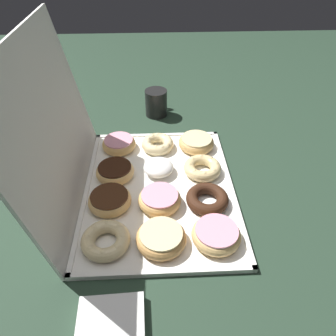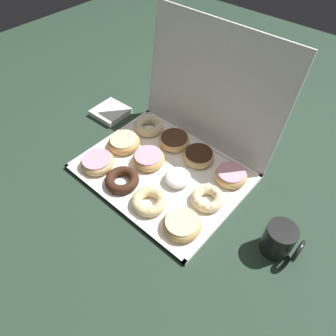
{
  "view_description": "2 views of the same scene",
  "coord_description": "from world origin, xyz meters",
  "px_view_note": "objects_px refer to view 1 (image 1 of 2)",
  "views": [
    {
      "loc": [
        -0.66,
        0.01,
        0.64
      ],
      "look_at": [
        0.03,
        -0.03,
        0.06
      ],
      "focal_mm": 33.47,
      "sensor_mm": 36.0,
      "label": 1
    },
    {
      "loc": [
        0.48,
        -0.52,
        0.81
      ],
      "look_at": [
        0.02,
        0.01,
        0.03
      ],
      "focal_mm": 32.4,
      "sensor_mm": 36.0,
      "label": 2
    }
  ],
  "objects_px": {
    "chocolate_frosted_donut_10": "(115,171)",
    "cruller_donut_2": "(202,168)",
    "chocolate_frosted_donut_9": "(110,200)",
    "pink_frosted_donut_5": "(159,199)",
    "coffee_mug": "(156,102)",
    "donut_box": "(159,189)",
    "chocolate_cake_ring_donut_1": "(207,199)",
    "pink_frosted_donut_0": "(216,235)",
    "napkin_stack": "(111,329)",
    "pink_frosted_donut_11": "(119,144)",
    "cruller_donut_8": "(106,240)",
    "cruller_donut_7": "(159,144)",
    "powdered_filled_donut_6": "(159,167)",
    "glazed_ring_donut_3": "(196,142)",
    "glazed_ring_donut_4": "(162,238)"
  },
  "relations": [
    {
      "from": "cruller_donut_2",
      "to": "pink_frosted_donut_11",
      "type": "xyz_separation_m",
      "value": [
        0.13,
        0.26,
        0.0
      ]
    },
    {
      "from": "cruller_donut_7",
      "to": "cruller_donut_8",
      "type": "height_order",
      "value": "same"
    },
    {
      "from": "pink_frosted_donut_5",
      "to": "coffee_mug",
      "type": "xyz_separation_m",
      "value": [
        0.51,
        -0.0,
        0.02
      ]
    },
    {
      "from": "chocolate_frosted_donut_10",
      "to": "napkin_stack",
      "type": "xyz_separation_m",
      "value": [
        -0.45,
        -0.03,
        -0.02
      ]
    },
    {
      "from": "pink_frosted_donut_0",
      "to": "powdered_filled_donut_6",
      "type": "relative_size",
      "value": 1.33
    },
    {
      "from": "cruller_donut_2",
      "to": "cruller_donut_8",
      "type": "relative_size",
      "value": 0.97
    },
    {
      "from": "cruller_donut_2",
      "to": "cruller_donut_7",
      "type": "height_order",
      "value": "same"
    },
    {
      "from": "donut_box",
      "to": "pink_frosted_donut_0",
      "type": "bearing_deg",
      "value": -145.05
    },
    {
      "from": "cruller_donut_2",
      "to": "pink_frosted_donut_11",
      "type": "distance_m",
      "value": 0.29
    },
    {
      "from": "donut_box",
      "to": "chocolate_cake_ring_donut_1",
      "type": "xyz_separation_m",
      "value": [
        -0.07,
        -0.13,
        0.02
      ]
    },
    {
      "from": "cruller_donut_7",
      "to": "chocolate_frosted_donut_9",
      "type": "height_order",
      "value": "chocolate_frosted_donut_9"
    },
    {
      "from": "powdered_filled_donut_6",
      "to": "pink_frosted_donut_11",
      "type": "distance_m",
      "value": 0.18
    },
    {
      "from": "chocolate_cake_ring_donut_1",
      "to": "cruller_donut_7",
      "type": "height_order",
      "value": "cruller_donut_7"
    },
    {
      "from": "chocolate_frosted_donut_9",
      "to": "chocolate_frosted_donut_10",
      "type": "bearing_deg",
      "value": -2.07
    },
    {
      "from": "cruller_donut_8",
      "to": "glazed_ring_donut_4",
      "type": "bearing_deg",
      "value": -90.65
    },
    {
      "from": "pink_frosted_donut_11",
      "to": "coffee_mug",
      "type": "height_order",
      "value": "coffee_mug"
    },
    {
      "from": "chocolate_cake_ring_donut_1",
      "to": "chocolate_frosted_donut_10",
      "type": "height_order",
      "value": "chocolate_frosted_donut_10"
    },
    {
      "from": "pink_frosted_donut_0",
      "to": "napkin_stack",
      "type": "height_order",
      "value": "pink_frosted_donut_0"
    },
    {
      "from": "chocolate_frosted_donut_9",
      "to": "napkin_stack",
      "type": "distance_m",
      "value": 0.33
    },
    {
      "from": "glazed_ring_donut_4",
      "to": "coffee_mug",
      "type": "distance_m",
      "value": 0.64
    },
    {
      "from": "chocolate_frosted_donut_9",
      "to": "cruller_donut_7",
      "type": "bearing_deg",
      "value": -28.28
    },
    {
      "from": "glazed_ring_donut_3",
      "to": "pink_frosted_donut_11",
      "type": "distance_m",
      "value": 0.26
    },
    {
      "from": "chocolate_cake_ring_donut_1",
      "to": "pink_frosted_donut_0",
      "type": "bearing_deg",
      "value": -178.4
    },
    {
      "from": "cruller_donut_2",
      "to": "pink_frosted_donut_11",
      "type": "bearing_deg",
      "value": 62.86
    },
    {
      "from": "donut_box",
      "to": "pink_frosted_donut_11",
      "type": "bearing_deg",
      "value": 32.92
    },
    {
      "from": "donut_box",
      "to": "napkin_stack",
      "type": "xyz_separation_m",
      "value": [
        -0.39,
        0.1,
        0.01
      ]
    },
    {
      "from": "donut_box",
      "to": "glazed_ring_donut_3",
      "type": "bearing_deg",
      "value": -33.41
    },
    {
      "from": "glazed_ring_donut_3",
      "to": "pink_frosted_donut_0",
      "type": "bearing_deg",
      "value": -179.56
    },
    {
      "from": "pink_frosted_donut_11",
      "to": "pink_frosted_donut_5",
      "type": "bearing_deg",
      "value": -154.46
    },
    {
      "from": "cruller_donut_8",
      "to": "chocolate_frosted_donut_9",
      "type": "height_order",
      "value": "chocolate_frosted_donut_9"
    },
    {
      "from": "chocolate_cake_ring_donut_1",
      "to": "pink_frosted_donut_5",
      "type": "relative_size",
      "value": 1.0
    },
    {
      "from": "glazed_ring_donut_3",
      "to": "coffee_mug",
      "type": "bearing_deg",
      "value": 28.11
    },
    {
      "from": "chocolate_frosted_donut_9",
      "to": "napkin_stack",
      "type": "relative_size",
      "value": 0.9
    },
    {
      "from": "cruller_donut_7",
      "to": "donut_box",
      "type": "bearing_deg",
      "value": 179.03
    },
    {
      "from": "powdered_filled_donut_6",
      "to": "chocolate_frosted_donut_9",
      "type": "height_order",
      "value": "powdered_filled_donut_6"
    },
    {
      "from": "powdered_filled_donut_6",
      "to": "cruller_donut_7",
      "type": "height_order",
      "value": "powdered_filled_donut_6"
    },
    {
      "from": "chocolate_frosted_donut_10",
      "to": "cruller_donut_2",
      "type": "bearing_deg",
      "value": -88.95
    },
    {
      "from": "glazed_ring_donut_4",
      "to": "pink_frosted_donut_0",
      "type": "bearing_deg",
      "value": -88.37
    },
    {
      "from": "powdered_filled_donut_6",
      "to": "chocolate_frosted_donut_10",
      "type": "bearing_deg",
      "value": 94.35
    },
    {
      "from": "donut_box",
      "to": "pink_frosted_donut_11",
      "type": "relative_size",
      "value": 5.01
    },
    {
      "from": "pink_frosted_donut_5",
      "to": "napkin_stack",
      "type": "distance_m",
      "value": 0.34
    },
    {
      "from": "donut_box",
      "to": "chocolate_frosted_donut_9",
      "type": "height_order",
      "value": "chocolate_frosted_donut_9"
    },
    {
      "from": "donut_box",
      "to": "chocolate_frosted_donut_9",
      "type": "bearing_deg",
      "value": 114.15
    },
    {
      "from": "pink_frosted_donut_11",
      "to": "cruller_donut_8",
      "type": "bearing_deg",
      "value": 179.55
    },
    {
      "from": "cruller_donut_2",
      "to": "pink_frosted_donut_5",
      "type": "height_order",
      "value": "pink_frosted_donut_5"
    },
    {
      "from": "cruller_donut_8",
      "to": "glazed_ring_donut_3",
      "type": "bearing_deg",
      "value": -33.94
    },
    {
      "from": "pink_frosted_donut_5",
      "to": "pink_frosted_donut_11",
      "type": "relative_size",
      "value": 1.05
    },
    {
      "from": "pink_frosted_donut_0",
      "to": "chocolate_frosted_donut_10",
      "type": "height_order",
      "value": "pink_frosted_donut_0"
    },
    {
      "from": "cruller_donut_2",
      "to": "napkin_stack",
      "type": "relative_size",
      "value": 0.88
    },
    {
      "from": "pink_frosted_donut_5",
      "to": "chocolate_frosted_donut_10",
      "type": "xyz_separation_m",
      "value": [
        0.13,
        0.13,
        -0.0
      ]
    }
  ]
}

